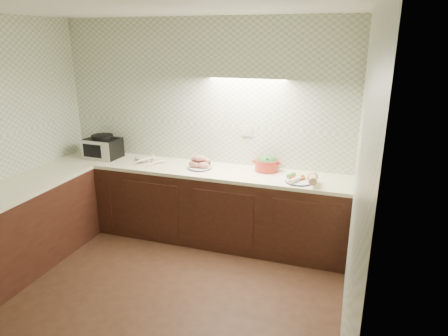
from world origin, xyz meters
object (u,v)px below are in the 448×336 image
(sweet_potato_plate, at_px, (200,163))
(onion_bowl, at_px, (205,163))
(dutch_oven, at_px, (267,163))
(toaster_oven, at_px, (103,147))
(parsnip_pile, at_px, (150,161))
(veg_plate, at_px, (305,178))

(sweet_potato_plate, distance_m, onion_bowl, 0.12)
(dutch_oven, bearing_deg, sweet_potato_plate, -171.62)
(toaster_oven, xyz_separation_m, parsnip_pile, (0.68, -0.03, -0.11))
(toaster_oven, relative_size, sweet_potato_plate, 1.53)
(veg_plate, bearing_deg, parsnip_pile, 177.00)
(parsnip_pile, height_order, sweet_potato_plate, sweet_potato_plate)
(sweet_potato_plate, bearing_deg, veg_plate, -4.94)
(toaster_oven, distance_m, dutch_oven, 2.11)
(parsnip_pile, height_order, veg_plate, veg_plate)
(toaster_oven, bearing_deg, parsnip_pile, 0.53)
(parsnip_pile, height_order, onion_bowl, onion_bowl)
(toaster_oven, height_order, dutch_oven, toaster_oven)
(toaster_oven, relative_size, veg_plate, 1.23)
(sweet_potato_plate, distance_m, dutch_oven, 0.79)
(sweet_potato_plate, xyz_separation_m, veg_plate, (1.24, -0.11, -0.01))
(onion_bowl, bearing_deg, toaster_oven, -176.13)
(parsnip_pile, bearing_deg, toaster_oven, 177.37)
(parsnip_pile, xyz_separation_m, veg_plate, (1.89, -0.10, 0.02))
(onion_bowl, distance_m, dutch_oven, 0.75)
(parsnip_pile, xyz_separation_m, sweet_potato_plate, (0.65, 0.01, 0.03))
(toaster_oven, bearing_deg, onion_bowl, 7.03)
(dutch_oven, bearing_deg, onion_bowl, -179.96)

